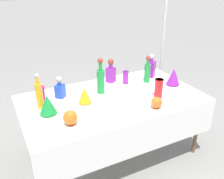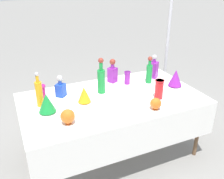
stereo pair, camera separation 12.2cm
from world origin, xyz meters
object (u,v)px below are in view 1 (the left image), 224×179
object	(u,v)px
fluted_vase_0	(174,77)
fluted_vase_1	(85,95)
canopy_pole	(162,49)
tall_bottle_1	(39,94)
cardboard_box_behind_left	(107,92)
square_decanter_1	(151,67)
tall_bottle_0	(147,71)
square_decanter_0	(60,89)
slender_vase_2	(126,77)
round_bowl_0	(70,118)
slender_vase_1	(159,88)
tall_bottle_2	(101,79)
square_decanter_2	(111,72)
fluted_vase_2	(48,104)
slender_vase_0	(41,94)
round_bowl_1	(157,102)

from	to	relation	value
fluted_vase_0	fluted_vase_1	distance (m)	1.15
canopy_pole	tall_bottle_1	bearing A→B (deg)	-163.03
cardboard_box_behind_left	fluted_vase_1	bearing A→B (deg)	-124.28
square_decanter_1	canopy_pole	distance (m)	0.67
tall_bottle_0	square_decanter_0	xyz separation A→B (m)	(-1.11, 0.08, -0.04)
slender_vase_2	fluted_vase_1	size ratio (longest dim) A/B	0.91
tall_bottle_1	round_bowl_0	world-z (taller)	tall_bottle_1
slender_vase_1	tall_bottle_1	bearing A→B (deg)	163.79
slender_vase_1	slender_vase_2	bearing A→B (deg)	105.66
canopy_pole	slender_vase_1	bearing A→B (deg)	-128.95
canopy_pole	tall_bottle_2	bearing A→B (deg)	-156.22
square_decanter_1	fluted_vase_0	size ratio (longest dim) A/B	1.49
tall_bottle_0	round_bowl_0	size ratio (longest dim) A/B	2.40
square_decanter_0	canopy_pole	xyz separation A→B (m)	(1.76, 0.48, 0.10)
slender_vase_1	round_bowl_0	distance (m)	1.06
square_decanter_2	fluted_vase_1	world-z (taller)	square_decanter_2
square_decanter_2	fluted_vase_0	bearing A→B (deg)	-34.06
square_decanter_0	square_decanter_1	world-z (taller)	square_decanter_1
square_decanter_0	slender_vase_1	size ratio (longest dim) A/B	1.17
tall_bottle_1	round_bowl_0	bearing A→B (deg)	-68.92
square_decanter_1	fluted_vase_0	distance (m)	0.36
slender_vase_1	fluted_vase_2	distance (m)	1.20
tall_bottle_2	fluted_vase_2	size ratio (longest dim) A/B	2.11
slender_vase_2	canopy_pole	xyz separation A→B (m)	(0.92, 0.48, 0.12)
slender_vase_2	fluted_vase_0	world-z (taller)	fluted_vase_0
tall_bottle_2	slender_vase_2	size ratio (longest dim) A/B	2.57
tall_bottle_2	fluted_vase_0	distance (m)	0.92
square_decanter_0	slender_vase_0	world-z (taller)	square_decanter_0
round_bowl_0	round_bowl_1	bearing A→B (deg)	-6.79
square_decanter_0	slender_vase_0	bearing A→B (deg)	-179.90
slender_vase_2	tall_bottle_0	bearing A→B (deg)	-16.02
square_decanter_1	round_bowl_1	bearing A→B (deg)	-121.09
fluted_vase_1	round_bowl_1	bearing A→B (deg)	-35.62
square_decanter_1	slender_vase_1	world-z (taller)	square_decanter_1
tall_bottle_0	fluted_vase_0	bearing A→B (deg)	-43.38
slender_vase_2	canopy_pole	world-z (taller)	canopy_pole
tall_bottle_2	square_decanter_1	world-z (taller)	tall_bottle_2
tall_bottle_0	fluted_vase_2	size ratio (longest dim) A/B	1.73
slender_vase_2	round_bowl_1	xyz separation A→B (m)	(-0.03, -0.69, -0.02)
fluted_vase_2	cardboard_box_behind_left	bearing A→B (deg)	46.14
tall_bottle_0	canopy_pole	size ratio (longest dim) A/B	0.14
canopy_pole	round_bowl_1	bearing A→B (deg)	-129.22
tall_bottle_0	slender_vase_2	xyz separation A→B (m)	(-0.27, 0.08, -0.06)
slender_vase_1	tall_bottle_2	bearing A→B (deg)	143.11
square_decanter_1	canopy_pole	size ratio (longest dim) A/B	0.13
tall_bottle_2	slender_vase_0	distance (m)	0.67
tall_bottle_2	slender_vase_2	bearing A→B (deg)	14.11
tall_bottle_0	fluted_vase_2	distance (m)	1.34
square_decanter_0	canopy_pole	bearing A→B (deg)	15.23
square_decanter_1	square_decanter_0	bearing A→B (deg)	-177.94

